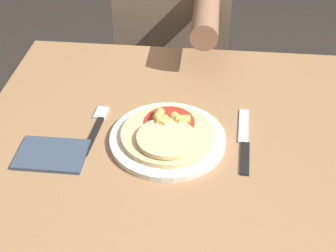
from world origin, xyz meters
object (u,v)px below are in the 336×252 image
Objects in this scene: fork at (96,126)px; person_diner at (174,29)px; plate at (168,138)px; pizza at (168,133)px; knife at (244,141)px; dining_table at (181,186)px.

person_diner is (0.12, 0.62, -0.07)m from fork.
person_diner is (-0.04, 0.65, -0.07)m from plate.
pizza is at bearing -86.10° from person_diner.
person_diner is at bearing 108.21° from knife.
dining_table is at bearing -1.88° from pizza.
plate is at bearing -176.21° from knife.
plate is at bearing -9.75° from fork.
person_diner is (-0.08, 0.66, 0.07)m from dining_table.
dining_table is 0.20m from knife.
person_diner reaches higher than plate.
fork is 0.64m from person_diner.
person_diner reaches higher than pizza.
dining_table is 4.22× the size of knife.
pizza is at bearing 178.12° from dining_table.
plate is (-0.03, 0.00, 0.14)m from dining_table.
plate reaches higher than knife.
person_diner is (-0.21, 0.64, -0.07)m from knife.
pizza reaches higher than knife.
dining_table is 0.24m from fork.
knife is at bearing -3.02° from fork.
dining_table is at bearing -83.48° from person_diner.
plate is 0.17m from knife.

